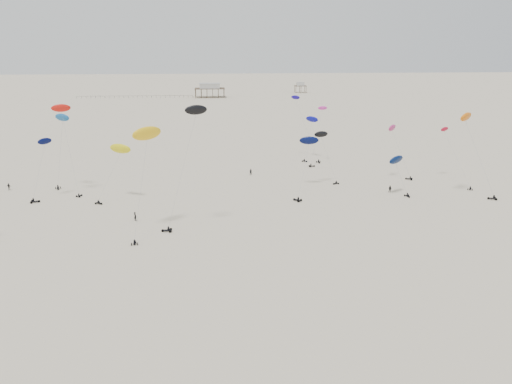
{
  "coord_description": "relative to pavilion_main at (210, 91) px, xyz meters",
  "views": [
    {
      "loc": [
        -8.44,
        -9.04,
        35.86
      ],
      "look_at": [
        0.0,
        88.0,
        7.0
      ],
      "focal_mm": 35.0,
      "sensor_mm": 36.0,
      "label": 1
    }
  ],
  "objects": [
    {
      "name": "rig_7",
      "position": [
        25.24,
        -236.13,
        5.38
      ],
      "size": [
        8.93,
        16.21,
        18.04
      ],
      "rotation": [
        0.0,
        0.0,
        0.81
      ],
      "color": "black",
      "rests_on": "ground"
    },
    {
      "name": "rig_12",
      "position": [
        33.31,
        -199.95,
        6.45
      ],
      "size": [
        6.79,
        10.67,
        14.35
      ],
      "rotation": [
        0.0,
        0.0,
        3.91
      ],
      "color": "black",
      "rests_on": "ground"
    },
    {
      "name": "rig_9",
      "position": [
        51.55,
        -228.3,
        6.36
      ],
      "size": [
        8.23,
        5.76,
        15.14
      ],
      "rotation": [
        0.0,
        0.0,
        1.14
      ],
      "color": "black",
      "rests_on": "ground"
    },
    {
      "name": "rig_3",
      "position": [
        46.56,
        -243.09,
        3.54
      ],
      "size": [
        6.04,
        6.58,
        10.02
      ],
      "rotation": [
        0.0,
        0.0,
        3.29
      ],
      "color": "black",
      "rests_on": "ground"
    },
    {
      "name": "ground_plane",
      "position": [
        10.0,
        -150.0,
        -4.22
      ],
      "size": [
        900.0,
        900.0,
        0.0
      ],
      "primitive_type": "plane",
      "color": "beige"
    },
    {
      "name": "pavilion_main",
      "position": [
        0.0,
        0.0,
        0.0
      ],
      "size": [
        21.0,
        13.0,
        9.8
      ],
      "color": "brown",
      "rests_on": "ground"
    },
    {
      "name": "rig_10",
      "position": [
        33.48,
        -209.41,
        4.71
      ],
      "size": [
        6.8,
        8.41,
        18.05
      ],
      "rotation": [
        0.0,
        0.0,
        4.76
      ],
      "color": "black",
      "rests_on": "ground"
    },
    {
      "name": "spectator_1",
      "position": [
        45.76,
        -241.66,
        -4.22
      ],
      "size": [
        1.14,
        1.1,
        2.05
      ],
      "primitive_type": "imported",
      "rotation": [
        0.0,
        0.0,
        5.57
      ],
      "color": "black",
      "rests_on": "ground"
    },
    {
      "name": "rig_0",
      "position": [
        -36.73,
        -230.19,
        10.08
      ],
      "size": [
        5.87,
        4.77,
        19.41
      ],
      "rotation": [
        0.0,
        0.0,
        3.42
      ],
      "color": "black",
      "rests_on": "ground"
    },
    {
      "name": "spectator_2",
      "position": [
        -51.01,
        -231.12,
        -4.22
      ],
      "size": [
        1.32,
        0.85,
        2.09
      ],
      "primitive_type": "imported",
      "rotation": [
        0.0,
        0.0,
        6.44
      ],
      "color": "black",
      "rests_on": "ground"
    },
    {
      "name": "rig_2",
      "position": [
        31.34,
        -201.96,
        6.48
      ],
      "size": [
        8.45,
        13.43,
        22.01
      ],
      "rotation": [
        0.0,
        0.0,
        3.21
      ],
      "color": "black",
      "rests_on": "ground"
    },
    {
      "name": "pavilion_small",
      "position": [
        70.0,
        30.0,
        -0.74
      ],
      "size": [
        9.0,
        7.0,
        8.0
      ],
      "color": "brown",
      "rests_on": "ground"
    },
    {
      "name": "spectator_3",
      "position": [
        12.02,
        -221.27,
        -4.22
      ],
      "size": [
        0.8,
        0.56,
        2.15
      ],
      "primitive_type": "imported",
      "rotation": [
        0.0,
        0.0,
        3.18
      ],
      "color": "black",
      "rests_on": "ground"
    },
    {
      "name": "rig_8",
      "position": [
        -3.42,
        -262.4,
        12.98
      ],
      "size": [
        9.76,
        5.35,
        24.8
      ],
      "rotation": [
        0.0,
        0.0,
        1.56
      ],
      "color": "black",
      "rests_on": "ground"
    },
    {
      "name": "pier_fence",
      "position": [
        -52.0,
        -0.0,
        -3.45
      ],
      "size": [
        80.2,
        0.2,
        1.5
      ],
      "color": "black",
      "rests_on": "ground"
    },
    {
      "name": "spectator_0",
      "position": [
        -15.29,
        -257.64,
        -4.22
      ],
      "size": [
        0.96,
        1.02,
        2.31
      ],
      "primitive_type": "imported",
      "rotation": [
        0.0,
        0.0,
        2.21
      ],
      "color": "black",
      "rests_on": "ground"
    },
    {
      "name": "rig_5",
      "position": [
        -20.98,
        -240.98,
        6.76
      ],
      "size": [
        9.19,
        8.09,
        13.98
      ],
      "rotation": [
        0.0,
        0.0,
        4.11
      ],
      "color": "black",
      "rests_on": "ground"
    },
    {
      "name": "rig_11",
      "position": [
        30.82,
        -231.8,
        5.95
      ],
      "size": [
        7.22,
        3.4,
        14.22
      ],
      "rotation": [
        0.0,
        0.0,
        2.1
      ],
      "color": "black",
      "rests_on": "ground"
    },
    {
      "name": "rig_1",
      "position": [
        66.08,
        -232.69,
        4.11
      ],
      "size": [
        4.52,
        16.52,
        18.7
      ],
      "rotation": [
        0.0,
        0.0,
        5.68
      ],
      "color": "black",
      "rests_on": "ground"
    },
    {
      "name": "rig_13",
      "position": [
        -11.38,
        -262.68,
        13.74
      ],
      "size": [
        6.52,
        12.73,
        21.41
      ],
      "rotation": [
        0.0,
        0.0,
        0.08
      ],
      "color": "black",
      "rests_on": "ground"
    },
    {
      "name": "rig_4",
      "position": [
        -34.18,
        -235.65,
        13.63
      ],
      "size": [
        6.48,
        6.14,
        22.31
      ],
      "rotation": [
        0.0,
        0.0,
        5.77
      ],
      "color": "black",
      "rests_on": "ground"
    },
    {
      "name": "rig_6",
      "position": [
        -39.48,
        -240.13,
        3.81
      ],
      "size": [
        5.28,
        7.33,
        14.67
      ],
      "rotation": [
        0.0,
        0.0,
        4.86
      ],
      "color": "black",
      "rests_on": "ground"
    },
    {
      "name": "rig_15",
      "position": [
        63.61,
        -244.66,
        11.35
      ],
      "size": [
        9.77,
        9.96,
        20.67
      ],
      "rotation": [
        0.0,
        0.0,
        1.32
      ],
      "color": "black",
      "rests_on": "ground"
    }
  ]
}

